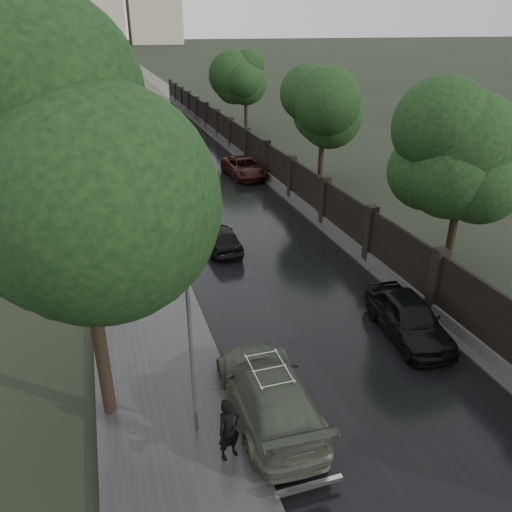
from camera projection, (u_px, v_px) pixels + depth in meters
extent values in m
plane|color=black|center=(398.00, 428.00, 13.87)|extent=(800.00, 800.00, 0.00)
cube|color=black|center=(106.00, 56.00, 178.02)|extent=(8.00, 420.00, 0.02)
cube|color=#2D2D2D|center=(89.00, 56.00, 176.34)|extent=(4.00, 420.00, 0.16)
cube|color=#2D2D2D|center=(122.00, 55.00, 179.51)|extent=(3.00, 420.00, 0.08)
cube|color=#383533|center=(240.00, 152.00, 42.67)|extent=(0.40, 75.00, 0.50)
cube|color=black|center=(240.00, 138.00, 42.15)|extent=(0.15, 75.00, 2.00)
cube|color=black|center=(171.00, 89.00, 75.04)|extent=(0.45, 0.45, 2.70)
cylinder|color=black|center=(94.00, 307.00, 12.87)|extent=(0.36, 0.36, 7.15)
sphere|color=black|center=(77.00, 201.00, 11.66)|extent=(5.44, 5.44, 5.44)
cylinder|color=black|center=(82.00, 134.00, 36.36)|extent=(0.36, 0.36, 5.85)
sphere|color=black|center=(77.00, 101.00, 35.37)|extent=(4.25, 4.25, 4.25)
cylinder|color=black|center=(456.00, 213.00, 21.68)|extent=(0.36, 0.36, 5.53)
sphere|color=black|center=(465.00, 163.00, 20.74)|extent=(4.08, 4.08, 4.08)
cylinder|color=black|center=(322.00, 145.00, 33.77)|extent=(0.36, 0.36, 5.53)
sphere|color=black|center=(323.00, 112.00, 32.84)|extent=(4.08, 4.08, 4.08)
cylinder|color=black|center=(246.00, 107.00, 49.32)|extent=(0.36, 0.36, 5.53)
sphere|color=black|center=(246.00, 84.00, 48.39)|extent=(4.08, 4.08, 4.08)
cylinder|color=#59595E|center=(192.00, 359.00, 12.63)|extent=(0.10, 0.10, 5.00)
cube|color=#59595E|center=(186.00, 269.00, 11.55)|extent=(0.25, 0.12, 0.12)
cylinder|color=#59595E|center=(142.00, 166.00, 33.66)|extent=(0.12, 0.12, 3.00)
imported|color=#59595E|center=(139.00, 136.00, 32.81)|extent=(0.16, 0.20, 1.00)
sphere|color=#FF0C0C|center=(140.00, 139.00, 32.74)|extent=(0.14, 0.14, 0.14)
cube|color=tan|center=(153.00, 0.00, 272.56)|extent=(28.00, 22.00, 44.00)
imported|color=#444B3C|center=(269.00, 392.00, 14.05)|extent=(2.34, 5.43, 1.56)
imported|color=black|center=(220.00, 238.00, 24.56)|extent=(1.63, 3.85, 1.30)
imported|color=black|center=(409.00, 317.00, 17.71)|extent=(2.14, 4.53, 1.50)
imported|color=black|center=(244.00, 167.00, 36.47)|extent=(2.58, 5.13, 1.39)
imported|color=black|center=(229.00, 429.00, 12.41)|extent=(0.74, 0.60, 1.75)
imported|color=black|center=(228.00, 385.00, 11.82)|extent=(1.30, 1.31, 0.93)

